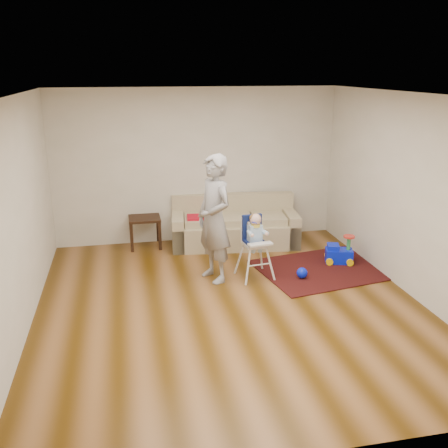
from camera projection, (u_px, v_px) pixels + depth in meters
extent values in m
plane|color=#482B07|center=(230.00, 305.00, 6.61)|extent=(5.50, 5.50, 0.00)
cube|color=beige|center=(197.00, 166.00, 8.77)|extent=(5.00, 0.04, 2.70)
cube|color=beige|center=(18.00, 218.00, 5.72)|extent=(0.04, 5.50, 2.70)
cube|color=beige|center=(412.00, 197.00, 6.68)|extent=(0.04, 5.50, 2.70)
cube|color=white|center=(231.00, 95.00, 5.80)|extent=(5.00, 5.50, 0.04)
cube|color=#B70F21|center=(202.00, 217.00, 8.54)|extent=(0.53, 0.37, 0.04)
cube|color=black|center=(324.00, 269.00, 7.78)|extent=(2.21, 1.81, 0.02)
sphere|color=#091EF1|center=(302.00, 273.00, 7.39)|extent=(0.16, 0.16, 0.16)
cylinder|color=#091EF1|center=(253.00, 223.00, 7.13)|extent=(0.03, 0.12, 0.01)
imported|color=#949497|center=(214.00, 219.00, 7.14)|extent=(0.67, 0.80, 1.86)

